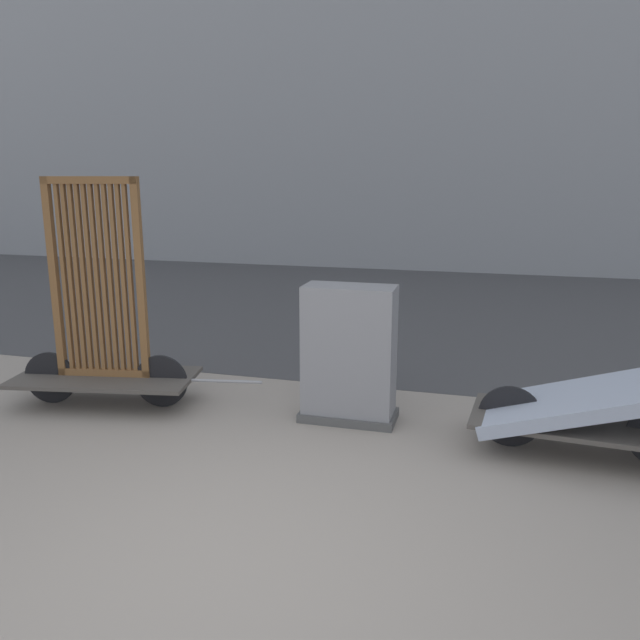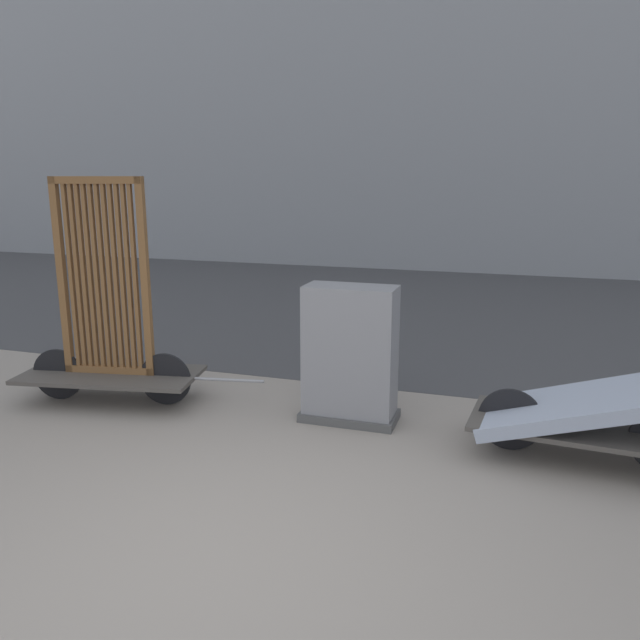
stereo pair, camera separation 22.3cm
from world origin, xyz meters
The scene contains 5 objects.
ground_plane centered at (0.00, 0.00, 0.00)m, with size 60.00×60.00×0.00m, color gray.
road_strip centered at (0.00, 7.75, 0.00)m, with size 56.00×8.75×0.01m.
bike_cart_with_bedframe centered at (-2.21, 2.17, 0.73)m, with size 2.49×1.09×2.23m.
bike_cart_with_mattress centered at (2.22, 2.17, 0.42)m, with size 2.49×0.98×0.79m.
utility_cabinet centered at (0.21, 2.44, 0.59)m, with size 0.89×0.45×1.28m.
Camera 1 is at (1.41, -2.95, 2.23)m, focal length 35.00 mm.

